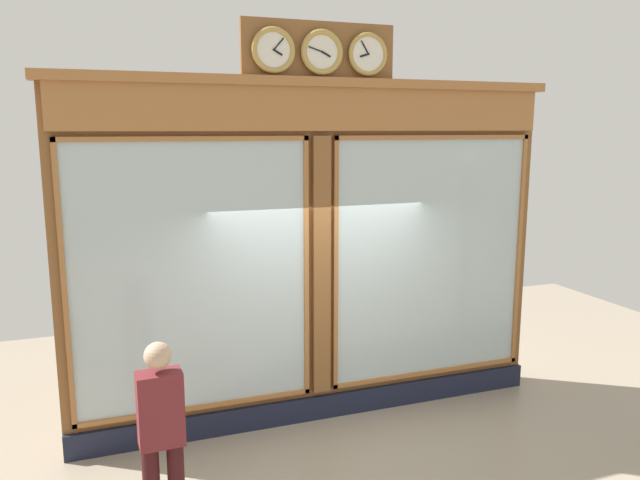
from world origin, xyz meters
TOP-DOWN VIEW (x-y plane):
  - shop_facade at (0.00, -0.13)m, footprint 5.70×0.42m
  - pedestrian at (1.94, 1.56)m, footprint 0.37×0.23m

SIDE VIEW (x-z plane):
  - pedestrian at x=1.94m, z-range 0.09..1.78m
  - shop_facade at x=0.00m, z-range -0.26..4.20m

